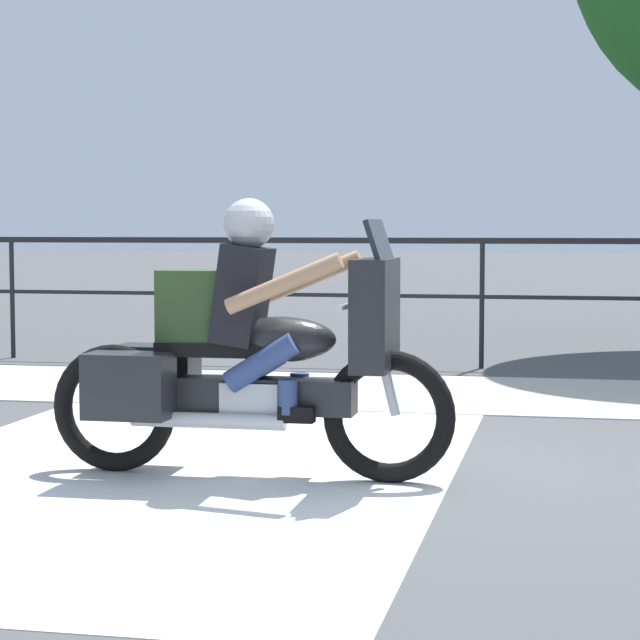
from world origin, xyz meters
TOP-DOWN VIEW (x-y plane):
  - ground_plane at (0.00, 0.00)m, footprint 120.00×120.00m
  - sidewalk_band at (0.00, 3.40)m, footprint 44.00×2.40m
  - crosswalk_band at (-1.42, -0.20)m, footprint 3.35×6.00m
  - fence_railing at (0.00, 5.37)m, footprint 36.00×0.05m
  - motorcycle at (-0.91, -0.39)m, footprint 2.38×0.76m

SIDE VIEW (x-z plane):
  - ground_plane at x=0.00m, z-range 0.00..0.00m
  - crosswalk_band at x=-1.42m, z-range 0.00..0.01m
  - sidewalk_band at x=0.00m, z-range 0.00..0.01m
  - motorcycle at x=-0.91m, z-range -0.09..1.51m
  - fence_railing at x=0.00m, z-range 0.38..1.70m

